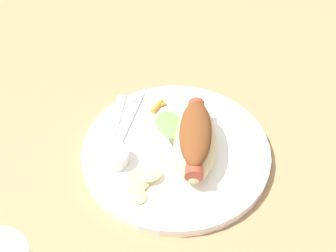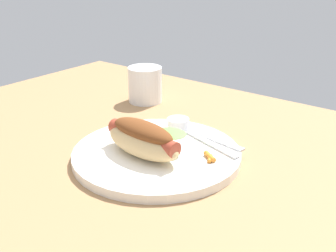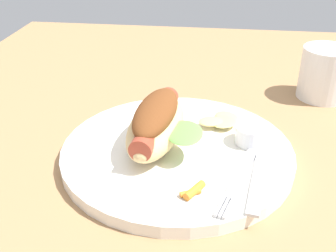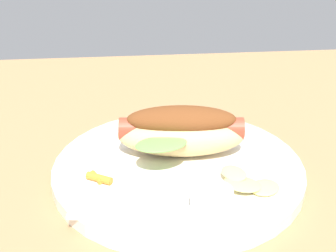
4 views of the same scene
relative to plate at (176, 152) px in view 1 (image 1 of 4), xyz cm
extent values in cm
cube|color=#9E754C|center=(0.68, 1.14, -1.70)|extent=(120.00, 90.00, 1.80)
cylinder|color=white|center=(0.00, 0.00, 0.00)|extent=(29.65, 29.65, 1.60)
ellipsoid|color=#DBB77A|center=(0.26, 2.81, 3.25)|extent=(16.09, 7.93, 4.89)
cylinder|color=#A33D28|center=(0.26, 2.81, 4.10)|extent=(15.22, 4.12, 2.73)
ellipsoid|color=brown|center=(0.26, 2.81, 5.33)|extent=(13.62, 6.09, 3.08)
ellipsoid|color=#6BB74C|center=(-2.10, -1.05, 4.22)|extent=(6.84, 5.66, 0.92)
cylinder|color=white|center=(2.28, -9.44, 2.01)|extent=(4.34, 4.34, 2.43)
cube|color=silver|center=(-3.90, -8.38, 1.00)|extent=(12.34, 4.79, 0.40)
cube|color=silver|center=(-11.30, -5.66, 1.00)|extent=(3.15, 1.22, 0.40)
cube|color=silver|center=(-11.43, -6.09, 1.00)|extent=(3.15, 1.22, 0.40)
cube|color=silver|center=(-11.56, -6.52, 1.00)|extent=(3.15, 1.22, 0.40)
cube|color=silver|center=(-4.42, -10.10, 0.98)|extent=(15.84, 3.80, 0.36)
ellipsoid|color=#E2CD71|center=(8.75, -6.22, 1.05)|extent=(4.70, 4.66, 0.50)
ellipsoid|color=#E2CD71|center=(6.35, -5.84, 1.39)|extent=(4.93, 4.45, 1.06)
ellipsoid|color=#E2CD71|center=(5.79, -4.02, 1.71)|extent=(3.63, 4.13, 0.70)
cylinder|color=orange|center=(-9.21, -2.88, 1.24)|extent=(3.09, 2.34, 0.88)
cylinder|color=orange|center=(-9.53, -2.47, 1.12)|extent=(1.61, 2.39, 0.65)
camera|label=1|loc=(48.27, -2.72, 57.63)|focal=50.71mm
camera|label=2|loc=(-41.69, 50.55, 32.91)|focal=44.18mm
camera|label=3|loc=(-44.87, -4.65, 29.11)|focal=44.32mm
camera|label=4|loc=(-6.14, -49.88, 30.82)|focal=52.61mm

